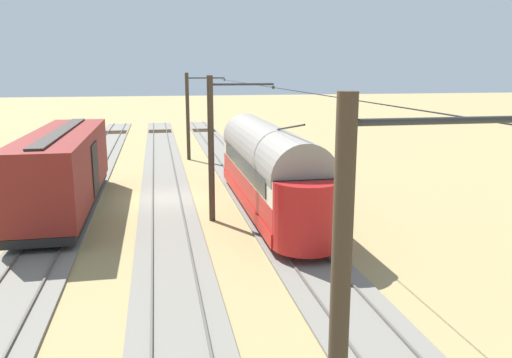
# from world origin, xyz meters

# --- Properties ---
(ground_plane) EXTENTS (220.00, 220.00, 0.00)m
(ground_plane) POSITION_xyz_m (0.00, 0.00, 0.00)
(ground_plane) COLOR #9E8956
(track_streetcar_siding) EXTENTS (2.80, 80.00, 0.18)m
(track_streetcar_siding) POSITION_xyz_m (-4.92, -0.31, 0.05)
(track_streetcar_siding) COLOR slate
(track_streetcar_siding) RESTS_ON ground
(track_adjacent_siding) EXTENTS (2.80, 80.00, 0.18)m
(track_adjacent_siding) POSITION_xyz_m (0.00, -0.31, 0.05)
(track_adjacent_siding) COLOR slate
(track_adjacent_siding) RESTS_ON ground
(track_third_siding) EXTENTS (2.80, 80.00, 0.18)m
(track_third_siding) POSITION_xyz_m (4.92, -0.31, 0.05)
(track_third_siding) COLOR slate
(track_third_siding) RESTS_ON ground
(vintage_streetcar) EXTENTS (2.65, 15.66, 4.81)m
(vintage_streetcar) POSITION_xyz_m (-4.92, 3.12, 2.25)
(vintage_streetcar) COLOR red
(vintage_streetcar) RESTS_ON ground
(coach_adjacent) EXTENTS (2.96, 13.26, 3.85)m
(coach_adjacent) POSITION_xyz_m (4.92, 1.08, 2.16)
(coach_adjacent) COLOR maroon
(coach_adjacent) RESTS_ON ground
(catenary_pole_foreground) EXTENTS (3.11, 0.28, 6.66)m
(catenary_pole_foreground) POSITION_xyz_m (-2.13, -12.41, 3.51)
(catenary_pole_foreground) COLOR #423323
(catenary_pole_foreground) RESTS_ON ground
(catenary_pole_mid_near) EXTENTS (3.11, 0.28, 6.66)m
(catenary_pole_mid_near) POSITION_xyz_m (-2.13, 4.23, 3.51)
(catenary_pole_mid_near) COLOR #423323
(catenary_pole_mid_near) RESTS_ON ground
(catenary_pole_mid_far) EXTENTS (3.11, 0.28, 6.66)m
(catenary_pole_mid_far) POSITION_xyz_m (-2.13, 20.87, 3.51)
(catenary_pole_mid_far) COLOR #423323
(catenary_pole_mid_far) RESTS_ON ground
(overhead_wire_run) EXTENTS (2.90, 53.92, 0.18)m
(overhead_wire_run) POSITION_xyz_m (-4.87, 11.72, 6.12)
(overhead_wire_run) COLOR black
(overhead_wire_run) RESTS_ON ground
(spare_tie_stack) EXTENTS (2.40, 2.40, 0.54)m
(spare_tie_stack) POSITION_xyz_m (7.43, -4.43, 0.27)
(spare_tie_stack) COLOR #47331E
(spare_tie_stack) RESTS_ON ground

